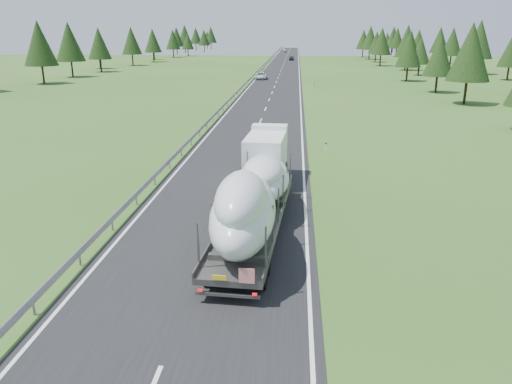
# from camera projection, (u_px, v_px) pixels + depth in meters

# --- Properties ---
(road_surface) EXTENTS (10.00, 400.00, 0.02)m
(road_surface) POSITION_uv_depth(u_px,v_px,m) (278.00, 78.00, 108.58)
(road_surface) COLOR black
(road_surface) RESTS_ON ground
(guardrail) EXTENTS (0.10, 400.00, 0.76)m
(guardrail) POSITION_uv_depth(u_px,v_px,m) (254.00, 75.00, 108.74)
(guardrail) COLOR slate
(guardrail) RESTS_ON ground
(marker_posts) EXTENTS (0.13, 350.08, 1.00)m
(marker_posts) POSITION_uv_depth(u_px,v_px,m) (305.00, 61.00, 160.09)
(marker_posts) COLOR silver
(marker_posts) RESTS_ON ground
(highway_sign) EXTENTS (0.08, 0.90, 2.60)m
(highway_sign) POSITION_uv_depth(u_px,v_px,m) (315.00, 78.00, 88.52)
(highway_sign) COLOR slate
(highway_sign) RESTS_ON ground
(tree_line_right) EXTENTS (27.54, 309.49, 12.42)m
(tree_line_right) POSITION_uv_depth(u_px,v_px,m) (461.00, 44.00, 108.07)
(tree_line_right) COLOR black
(tree_line_right) RESTS_ON ground
(tree_line_left) EXTENTS (14.85, 309.37, 12.45)m
(tree_line_left) POSITION_uv_depth(u_px,v_px,m) (119.00, 41.00, 135.80)
(tree_line_left) COLOR black
(tree_line_left) RESTS_ON ground
(boat_truck) EXTENTS (3.54, 19.18, 4.32)m
(boat_truck) POSITION_uv_depth(u_px,v_px,m) (257.00, 186.00, 25.51)
(boat_truck) COLOR white
(boat_truck) RESTS_ON ground
(distant_van) EXTENTS (2.40, 5.12, 1.42)m
(distant_van) POSITION_uv_depth(u_px,v_px,m) (261.00, 76.00, 104.53)
(distant_van) COLOR silver
(distant_van) RESTS_ON ground
(distant_car_dark) EXTENTS (1.70, 4.21, 1.43)m
(distant_car_dark) POSITION_uv_depth(u_px,v_px,m) (291.00, 58.00, 171.53)
(distant_car_dark) COLOR black
(distant_car_dark) RESTS_ON ground
(distant_car_blue) EXTENTS (1.64, 4.39, 1.43)m
(distant_car_blue) POSITION_uv_depth(u_px,v_px,m) (285.00, 50.00, 237.97)
(distant_car_blue) COLOR #1A234B
(distant_car_blue) RESTS_ON ground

